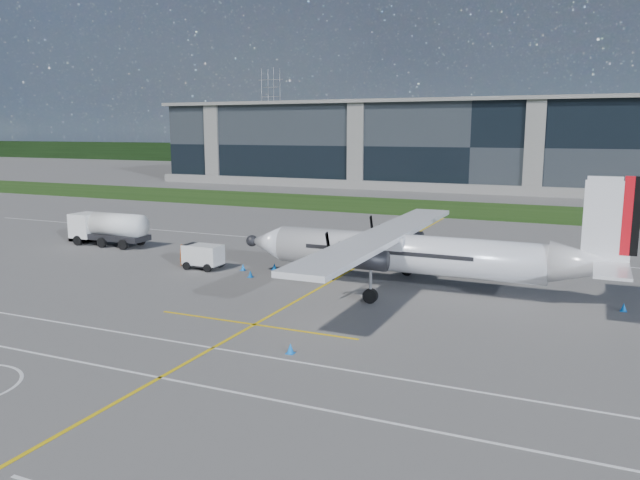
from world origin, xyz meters
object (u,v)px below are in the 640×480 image
ground_crew_person (183,253)px  safety_cone_nose_port (250,274)px  pylon_west (271,115)px  safety_cone_fwd (243,267)px  safety_cone_nose_stbd (274,266)px  safety_cone_stbdwing (426,250)px  baggage_tug (203,257)px  fuel_tanker_truck (104,229)px  safety_cone_tail (624,307)px  safety_cone_portwing (290,348)px  turboprop_aircraft (419,232)px

ground_crew_person → safety_cone_nose_port: size_ratio=3.72×
pylon_west → safety_cone_fwd: bearing=-62.4°
safety_cone_nose_stbd → safety_cone_stbdwing: size_ratio=1.00×
pylon_west → baggage_tug: (72.61, -145.60, -14.08)m
fuel_tanker_truck → safety_cone_tail: size_ratio=16.01×
safety_cone_portwing → safety_cone_tail: bearing=43.9°
baggage_tug → safety_cone_portwing: bearing=-43.8°
fuel_tanker_truck → safety_cone_portwing: bearing=-33.0°
pylon_west → safety_cone_portwing: bearing=-61.4°
baggage_tug → fuel_tanker_truck: bearing=161.5°
safety_cone_portwing → safety_cone_stbdwing: size_ratio=1.00×
pylon_west → baggage_tug: bearing=-63.5°
ground_crew_person → safety_cone_tail: size_ratio=3.72×
safety_cone_portwing → safety_cone_stbdwing: 26.40m
pylon_west → safety_cone_stbdwing: size_ratio=60.00×
safety_cone_fwd → safety_cone_portwing: size_ratio=1.00×
ground_crew_person → safety_cone_stbdwing: size_ratio=3.72×
safety_cone_fwd → safety_cone_portwing: 18.07m
safety_cone_portwing → safety_cone_stbdwing: same height
safety_cone_nose_port → safety_cone_nose_stbd: 2.85m
safety_cone_stbdwing → ground_crew_person: bearing=-142.2°
pylon_west → turboprop_aircraft: 170.95m
pylon_west → safety_cone_portwing: pylon_west is taller
turboprop_aircraft → fuel_tanker_truck: 30.83m
turboprop_aircraft → pylon_west: bearing=121.5°
pylon_west → safety_cone_nose_port: pylon_west is taller
baggage_tug → safety_cone_nose_port: baggage_tug is taller
safety_cone_fwd → ground_crew_person: bearing=-176.9°
safety_cone_stbdwing → safety_cone_nose_port: bearing=-123.7°
baggage_tug → safety_cone_stbdwing: (13.86, 12.85, -0.67)m
baggage_tug → safety_cone_fwd: 3.19m
safety_cone_nose_port → safety_cone_stbdwing: size_ratio=1.00×
pylon_west → safety_cone_nose_stbd: size_ratio=60.00×
safety_cone_nose_port → safety_cone_stbdwing: (9.22, 13.80, 0.00)m
safety_cone_portwing → safety_cone_tail: size_ratio=1.00×
pylon_west → ground_crew_person: 161.97m
pylon_west → turboprop_aircraft: pylon_west is taller
pylon_west → safety_cone_portwing: size_ratio=60.00×
baggage_tug → safety_cone_nose_port: 4.79m
safety_cone_portwing → safety_cone_nose_stbd: bearing=120.5°
baggage_tug → safety_cone_nose_stbd: baggage_tug is taller
fuel_tanker_truck → safety_cone_stbdwing: fuel_tanker_truck is taller
safety_cone_fwd → safety_cone_tail: (25.64, -0.25, 0.00)m
turboprop_aircraft → baggage_tug: 16.82m
turboprop_aircraft → safety_cone_stbdwing: size_ratio=52.20×
pylon_west → safety_cone_nose_stbd: (77.68, -143.73, -14.75)m
fuel_tanker_truck → safety_cone_nose_stbd: fuel_tanker_truck is taller
fuel_tanker_truck → safety_cone_portwing: size_ratio=16.01×
fuel_tanker_truck → safety_cone_nose_port: size_ratio=16.01×
safety_cone_stbdwing → safety_cone_tail: 19.31m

